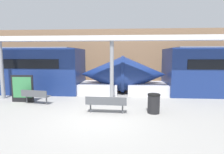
# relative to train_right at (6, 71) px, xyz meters

# --- Properties ---
(ground_plane) EXTENTS (60.00, 60.00, 0.00)m
(ground_plane) POSITION_rel_train_right_xyz_m (7.56, -5.19, -1.50)
(ground_plane) COLOR #9E9B96
(station_wall) EXTENTS (56.00, 0.20, 5.00)m
(station_wall) POSITION_rel_train_right_xyz_m (7.56, 3.76, 1.00)
(station_wall) COLOR #937051
(station_wall) RESTS_ON ground_plane
(train_right) EXTENTS (17.11, 2.93, 3.20)m
(train_right) POSITION_rel_train_right_xyz_m (0.00, 0.00, 0.00)
(train_right) COLOR navy
(train_right) RESTS_ON ground_plane
(bench_near) EXTENTS (1.87, 0.52, 0.79)m
(bench_near) POSITION_rel_train_right_xyz_m (7.85, -4.58, -1.01)
(bench_near) COLOR #4C4F54
(bench_near) RESTS_ON ground_plane
(bench_far) EXTENTS (1.61, 0.70, 0.79)m
(bench_far) POSITION_rel_train_right_xyz_m (3.88, -3.32, -1.01)
(bench_far) COLOR #4C4F54
(bench_far) RESTS_ON ground_plane
(trash_bin) EXTENTS (0.57, 0.57, 0.89)m
(trash_bin) POSITION_rel_train_right_xyz_m (10.01, -4.37, -1.06)
(trash_bin) COLOR black
(trash_bin) RESTS_ON ground_plane
(poster_board) EXTENTS (1.27, 0.07, 1.54)m
(poster_board) POSITION_rel_train_right_xyz_m (2.94, -2.94, -0.73)
(poster_board) COLOR black
(poster_board) RESTS_ON ground_plane
(support_column_near) EXTENTS (0.23, 0.23, 3.45)m
(support_column_near) POSITION_rel_train_right_xyz_m (7.94, -2.18, 0.22)
(support_column_near) COLOR gray
(support_column_near) RESTS_ON ground_plane
(support_column_far) EXTENTS (0.23, 0.23, 3.45)m
(support_column_far) POSITION_rel_train_right_xyz_m (1.24, -2.18, 0.22)
(support_column_far) COLOR gray
(support_column_far) RESTS_ON ground_plane
(canopy_beam) EXTENTS (28.00, 0.60, 0.28)m
(canopy_beam) POSITION_rel_train_right_xyz_m (7.94, -2.18, 2.09)
(canopy_beam) COLOR silver
(canopy_beam) RESTS_ON support_column_near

